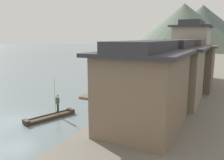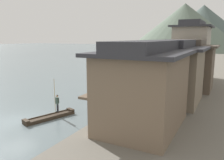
{
  "view_description": "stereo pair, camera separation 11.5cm",
  "coord_description": "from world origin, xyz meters",
  "px_view_note": "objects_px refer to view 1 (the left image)",
  "views": [
    {
      "loc": [
        15.77,
        -13.04,
        7.12
      ],
      "look_at": [
        3.15,
        11.47,
        1.93
      ],
      "focal_mm": 36.57,
      "sensor_mm": 36.0,
      "label": 1
    },
    {
      "loc": [
        15.87,
        -12.98,
        7.12
      ],
      "look_at": [
        3.15,
        11.47,
        1.93
      ],
      "focal_mm": 36.57,
      "sensor_mm": 36.0,
      "label": 2
    }
  ],
  "objects_px": {
    "boatman_person": "(57,101)",
    "boat_moored_far": "(179,65)",
    "boat_moored_second": "(176,69)",
    "house_waterfront_tall": "(187,65)",
    "house_waterfront_narrow": "(191,51)",
    "boat_foreground_poled": "(50,117)",
    "boat_moored_third": "(147,83)",
    "house_waterfront_second": "(172,72)",
    "house_waterfront_nearest": "(145,86)",
    "boat_moored_nearest": "(162,75)"
  },
  "relations": [
    {
      "from": "boatman_person",
      "to": "boat_moored_far",
      "type": "height_order",
      "value": "boatman_person"
    },
    {
      "from": "house_waterfront_tall",
      "to": "boatman_person",
      "type": "bearing_deg",
      "value": -122.43
    },
    {
      "from": "boatman_person",
      "to": "boat_moored_second",
      "type": "height_order",
      "value": "boatman_person"
    },
    {
      "from": "boat_moored_third",
      "to": "house_waterfront_tall",
      "type": "distance_m",
      "value": 8.45
    },
    {
      "from": "boat_moored_far",
      "to": "house_waterfront_second",
      "type": "height_order",
      "value": "house_waterfront_second"
    },
    {
      "from": "boat_foreground_poled",
      "to": "house_waterfront_tall",
      "type": "xyz_separation_m",
      "value": [
        9.09,
        14.71,
        3.61
      ]
    },
    {
      "from": "boatman_person",
      "to": "house_waterfront_second",
      "type": "relative_size",
      "value": 0.43
    },
    {
      "from": "boat_moored_third",
      "to": "boat_moored_far",
      "type": "xyz_separation_m",
      "value": [
        0.18,
        24.23,
        0.11
      ]
    },
    {
      "from": "boat_foreground_poled",
      "to": "boat_moored_third",
      "type": "bearing_deg",
      "value": 81.98
    },
    {
      "from": "house_waterfront_narrow",
      "to": "boat_moored_far",
      "type": "bearing_deg",
      "value": 104.74
    },
    {
      "from": "boat_moored_second",
      "to": "boatman_person",
      "type": "bearing_deg",
      "value": -95.31
    },
    {
      "from": "boat_foreground_poled",
      "to": "house_waterfront_tall",
      "type": "bearing_deg",
      "value": 58.27
    },
    {
      "from": "boat_foreground_poled",
      "to": "boat_moored_second",
      "type": "relative_size",
      "value": 0.92
    },
    {
      "from": "boat_moored_nearest",
      "to": "boat_moored_third",
      "type": "relative_size",
      "value": 1.19
    },
    {
      "from": "boatman_person",
      "to": "boat_moored_third",
      "type": "relative_size",
      "value": 0.81
    },
    {
      "from": "boat_moored_second",
      "to": "house_waterfront_tall",
      "type": "distance_m",
      "value": 22.48
    },
    {
      "from": "boat_moored_far",
      "to": "boatman_person",
      "type": "bearing_deg",
      "value": -93.51
    },
    {
      "from": "boat_foreground_poled",
      "to": "boat_moored_nearest",
      "type": "relative_size",
      "value": 1.06
    },
    {
      "from": "boat_moored_third",
      "to": "boat_moored_nearest",
      "type": "bearing_deg",
      "value": 87.42
    },
    {
      "from": "boat_moored_nearest",
      "to": "house_waterfront_second",
      "type": "xyz_separation_m",
      "value": [
        5.78,
        -18.44,
        3.55
      ]
    },
    {
      "from": "boatman_person",
      "to": "boat_moored_second",
      "type": "xyz_separation_m",
      "value": [
        3.29,
        35.41,
        -1.29
      ]
    },
    {
      "from": "boat_moored_third",
      "to": "house_waterfront_second",
      "type": "xyz_separation_m",
      "value": [
        6.12,
        -10.85,
        3.57
      ]
    },
    {
      "from": "house_waterfront_nearest",
      "to": "boat_moored_nearest",
      "type": "bearing_deg",
      "value": 102.05
    },
    {
      "from": "boat_moored_second",
      "to": "boat_moored_far",
      "type": "height_order",
      "value": "boat_moored_far"
    },
    {
      "from": "house_waterfront_nearest",
      "to": "house_waterfront_second",
      "type": "relative_size",
      "value": 1.14
    },
    {
      "from": "house_waterfront_tall",
      "to": "house_waterfront_narrow",
      "type": "relative_size",
      "value": 0.81
    },
    {
      "from": "boat_moored_second",
      "to": "house_waterfront_narrow",
      "type": "xyz_separation_m",
      "value": [
        4.92,
        -14.49,
        4.9
      ]
    },
    {
      "from": "house_waterfront_nearest",
      "to": "boatman_person",
      "type": "bearing_deg",
      "value": 177.43
    },
    {
      "from": "house_waterfront_nearest",
      "to": "house_waterfront_tall",
      "type": "height_order",
      "value": "same"
    },
    {
      "from": "house_waterfront_nearest",
      "to": "house_waterfront_second",
      "type": "height_order",
      "value": "same"
    },
    {
      "from": "boat_foreground_poled",
      "to": "house_waterfront_tall",
      "type": "distance_m",
      "value": 17.67
    },
    {
      "from": "boat_moored_third",
      "to": "boatman_person",
      "type": "bearing_deg",
      "value": -97.61
    },
    {
      "from": "house_waterfront_nearest",
      "to": "house_waterfront_tall",
      "type": "xyz_separation_m",
      "value": [
        0.54,
        14.31,
        0.01
      ]
    },
    {
      "from": "boat_moored_far",
      "to": "boat_moored_nearest",
      "type": "bearing_deg",
      "value": -89.43
    },
    {
      "from": "boat_foreground_poled",
      "to": "house_waterfront_nearest",
      "type": "xyz_separation_m",
      "value": [
        8.56,
        0.4,
        3.59
      ]
    },
    {
      "from": "boat_foreground_poled",
      "to": "boat_moored_nearest",
      "type": "bearing_deg",
      "value": 83.53
    },
    {
      "from": "house_waterfront_tall",
      "to": "house_waterfront_narrow",
      "type": "bearing_deg",
      "value": 95.22
    },
    {
      "from": "boatman_person",
      "to": "boat_moored_nearest",
      "type": "relative_size",
      "value": 0.68
    },
    {
      "from": "boat_moored_second",
      "to": "boat_moored_third",
      "type": "xyz_separation_m",
      "value": [
        -0.88,
        -17.33,
        0.03
      ]
    },
    {
      "from": "boat_moored_nearest",
      "to": "house_waterfront_narrow",
      "type": "bearing_deg",
      "value": -41.04
    },
    {
      "from": "boat_moored_nearest",
      "to": "house_waterfront_tall",
      "type": "distance_m",
      "value": 13.7
    },
    {
      "from": "boatman_person",
      "to": "house_waterfront_nearest",
      "type": "height_order",
      "value": "house_waterfront_nearest"
    },
    {
      "from": "boat_moored_second",
      "to": "house_waterfront_tall",
      "type": "xyz_separation_m",
      "value": [
        5.56,
        -21.48,
        3.61
      ]
    },
    {
      "from": "house_waterfront_narrow",
      "to": "boat_foreground_poled",
      "type": "bearing_deg",
      "value": -111.3
    },
    {
      "from": "boat_moored_second",
      "to": "boat_foreground_poled",
      "type": "bearing_deg",
      "value": -95.58
    },
    {
      "from": "boat_moored_far",
      "to": "house_waterfront_tall",
      "type": "bearing_deg",
      "value": -77.55
    },
    {
      "from": "house_waterfront_tall",
      "to": "house_waterfront_narrow",
      "type": "distance_m",
      "value": 7.13
    },
    {
      "from": "boat_moored_second",
      "to": "boat_moored_far",
      "type": "relative_size",
      "value": 0.96
    },
    {
      "from": "boat_moored_far",
      "to": "house_waterfront_narrow",
      "type": "distance_m",
      "value": 22.62
    },
    {
      "from": "boatman_person",
      "to": "house_waterfront_tall",
      "type": "relative_size",
      "value": 0.43
    }
  ]
}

